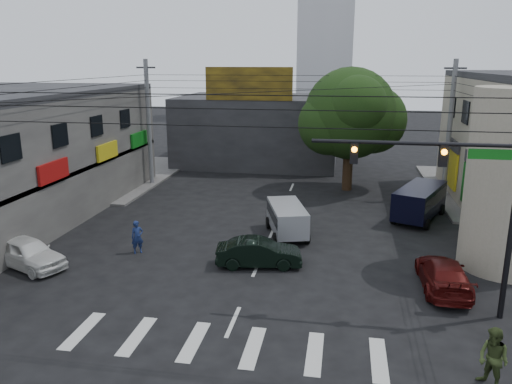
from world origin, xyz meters
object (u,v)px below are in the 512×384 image
(utility_pole_far_left, at_px, (149,124))
(maroon_sedan, at_px, (443,274))
(white_compact, at_px, (28,253))
(silver_minivan, at_px, (287,221))
(navy_van, at_px, (419,203))
(traffic_gantry, at_px, (465,187))
(traffic_officer, at_px, (137,237))
(street_tree, at_px, (350,114))
(pedestrian_olive, at_px, (493,359))
(dark_sedan, at_px, (259,253))
(utility_pole_far_right, at_px, (449,130))

(utility_pole_far_left, xyz_separation_m, maroon_sedan, (18.36, -14.88, -3.96))
(white_compact, xyz_separation_m, silver_minivan, (11.01, 6.24, 0.15))
(navy_van, bearing_deg, traffic_gantry, -158.36)
(traffic_gantry, height_order, traffic_officer, traffic_gantry)
(traffic_gantry, xyz_separation_m, silver_minivan, (-6.98, 7.45, -4.00))
(street_tree, xyz_separation_m, pedestrian_olive, (4.03, -22.37, -4.54))
(dark_sedan, relative_size, silver_minivan, 0.96)
(maroon_sedan, bearing_deg, traffic_officer, -7.10)
(street_tree, distance_m, silver_minivan, 11.95)
(dark_sedan, bearing_deg, maroon_sedan, -106.27)
(traffic_gantry, xyz_separation_m, traffic_officer, (-13.82, 3.71, -4.02))
(utility_pole_far_left, bearing_deg, silver_minivan, -40.09)
(street_tree, bearing_deg, pedestrian_olive, -79.79)
(traffic_gantry, distance_m, navy_van, 12.26)
(silver_minivan, bearing_deg, traffic_gantry, -153.45)
(utility_pole_far_right, distance_m, navy_van, 6.88)
(silver_minivan, bearing_deg, traffic_officer, 102.08)
(street_tree, xyz_separation_m, dark_sedan, (-3.94, -14.85, -4.84))
(traffic_gantry, xyz_separation_m, utility_pole_far_right, (2.68, 17.00, -0.23))
(traffic_gantry, bearing_deg, silver_minivan, 133.12)
(maroon_sedan, distance_m, pedestrian_olive, 6.50)
(white_compact, distance_m, traffic_officer, 4.86)
(silver_minivan, xyz_separation_m, traffic_officer, (-6.84, -3.74, -0.03))
(white_compact, relative_size, maroon_sedan, 0.98)
(pedestrian_olive, bearing_deg, navy_van, 143.46)
(traffic_gantry, height_order, utility_pole_far_right, utility_pole_far_right)
(utility_pole_far_right, bearing_deg, navy_van, -113.48)
(pedestrian_olive, bearing_deg, dark_sedan, -169.37)
(dark_sedan, height_order, traffic_officer, traffic_officer)
(white_compact, xyz_separation_m, pedestrian_olive, (18.19, -5.58, 0.25))
(dark_sedan, relative_size, navy_van, 0.77)
(street_tree, bearing_deg, traffic_officer, -124.98)
(silver_minivan, xyz_separation_m, navy_van, (7.32, 4.18, 0.15))
(utility_pole_far_left, xyz_separation_m, navy_van, (18.67, -5.37, -3.62))
(traffic_gantry, bearing_deg, traffic_officer, 164.97)
(utility_pole_far_left, distance_m, utility_pole_far_right, 21.00)
(utility_pole_far_left, height_order, utility_pole_far_right, same)
(white_compact, relative_size, pedestrian_olive, 2.33)
(utility_pole_far_right, distance_m, dark_sedan, 17.79)
(utility_pole_far_right, xyz_separation_m, silver_minivan, (-9.66, -9.55, -3.76))
(street_tree, relative_size, navy_van, 1.66)
(utility_pole_far_right, bearing_deg, traffic_officer, -141.15)
(street_tree, distance_m, dark_sedan, 16.11)
(utility_pole_far_right, relative_size, navy_van, 1.76)
(street_tree, bearing_deg, silver_minivan, -106.65)
(utility_pole_far_right, height_order, silver_minivan, utility_pole_far_right)
(utility_pole_far_left, relative_size, silver_minivan, 2.20)
(street_tree, height_order, traffic_officer, street_tree)
(pedestrian_olive, bearing_deg, traffic_officer, -155.98)
(street_tree, bearing_deg, maroon_sedan, -76.32)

